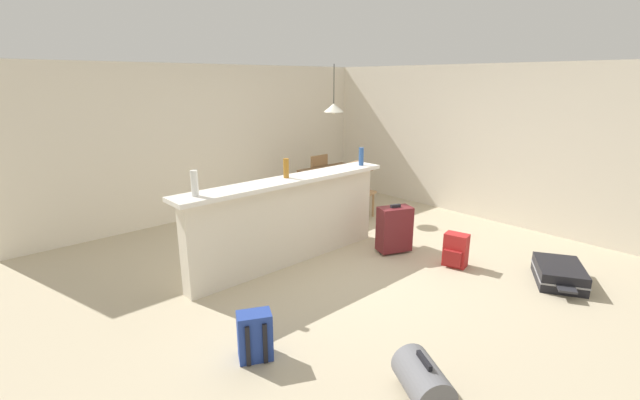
{
  "coord_description": "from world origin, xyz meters",
  "views": [
    {
      "loc": [
        -3.68,
        -3.57,
        2.26
      ],
      "look_at": [
        0.02,
        0.49,
        0.72
      ],
      "focal_mm": 24.21,
      "sensor_mm": 36.0,
      "label": 1
    }
  ],
  "objects_px": {
    "dining_chair_far_side": "(316,177)",
    "duffel_bag_grey": "(423,380)",
    "dining_chair_near_partition": "(356,187)",
    "suitcase_upright_maroon": "(394,229)",
    "backpack_blue": "(255,336)",
    "pendant_lamp": "(334,108)",
    "bottle_amber": "(286,168)",
    "backpack_red": "(456,251)",
    "bottle_white": "(194,183)",
    "dining_table": "(335,175)",
    "bottle_blue": "(361,156)",
    "suitcase_flat_black": "(559,274)"
  },
  "relations": [
    {
      "from": "suitcase_flat_black",
      "to": "backpack_blue",
      "type": "height_order",
      "value": "backpack_blue"
    },
    {
      "from": "dining_chair_near_partition",
      "to": "duffel_bag_grey",
      "type": "distance_m",
      "value": 4.37
    },
    {
      "from": "bottle_blue",
      "to": "duffel_bag_grey",
      "type": "height_order",
      "value": "bottle_blue"
    },
    {
      "from": "dining_chair_near_partition",
      "to": "pendant_lamp",
      "type": "distance_m",
      "value": 1.39
    },
    {
      "from": "dining_chair_near_partition",
      "to": "suitcase_flat_black",
      "type": "bearing_deg",
      "value": -91.64
    },
    {
      "from": "dining_chair_near_partition",
      "to": "bottle_white",
      "type": "bearing_deg",
      "value": -167.43
    },
    {
      "from": "bottle_amber",
      "to": "backpack_red",
      "type": "height_order",
      "value": "bottle_amber"
    },
    {
      "from": "bottle_blue",
      "to": "backpack_red",
      "type": "relative_size",
      "value": 0.59
    },
    {
      "from": "bottle_amber",
      "to": "duffel_bag_grey",
      "type": "bearing_deg",
      "value": -107.4
    },
    {
      "from": "backpack_blue",
      "to": "pendant_lamp",
      "type": "bearing_deg",
      "value": 37.23
    },
    {
      "from": "bottle_white",
      "to": "backpack_blue",
      "type": "distance_m",
      "value": 1.72
    },
    {
      "from": "bottle_blue",
      "to": "duffel_bag_grey",
      "type": "distance_m",
      "value": 3.46
    },
    {
      "from": "duffel_bag_grey",
      "to": "backpack_red",
      "type": "xyz_separation_m",
      "value": [
        2.27,
        1.09,
        0.05
      ]
    },
    {
      "from": "bottle_white",
      "to": "backpack_blue",
      "type": "xyz_separation_m",
      "value": [
        -0.23,
        -1.36,
        -1.03
      ]
    },
    {
      "from": "pendant_lamp",
      "to": "bottle_blue",
      "type": "bearing_deg",
      "value": -118.64
    },
    {
      "from": "dining_chair_near_partition",
      "to": "suitcase_upright_maroon",
      "type": "height_order",
      "value": "dining_chair_near_partition"
    },
    {
      "from": "suitcase_flat_black",
      "to": "backpack_blue",
      "type": "xyz_separation_m",
      "value": [
        -3.37,
        1.19,
        0.09
      ]
    },
    {
      "from": "dining_chair_far_side",
      "to": "duffel_bag_grey",
      "type": "height_order",
      "value": "dining_chair_far_side"
    },
    {
      "from": "dining_chair_near_partition",
      "to": "suitcase_flat_black",
      "type": "distance_m",
      "value": 3.3
    },
    {
      "from": "dining_table",
      "to": "suitcase_flat_black",
      "type": "height_order",
      "value": "dining_table"
    },
    {
      "from": "dining_chair_near_partition",
      "to": "dining_chair_far_side",
      "type": "bearing_deg",
      "value": 88.44
    },
    {
      "from": "dining_chair_near_partition",
      "to": "duffel_bag_grey",
      "type": "xyz_separation_m",
      "value": [
        -2.83,
        -3.3,
        -0.36
      ]
    },
    {
      "from": "bottle_white",
      "to": "dining_chair_near_partition",
      "type": "xyz_separation_m",
      "value": [
        3.23,
        0.72,
        -0.72
      ]
    },
    {
      "from": "bottle_amber",
      "to": "duffel_bag_grey",
      "type": "relative_size",
      "value": 0.42
    },
    {
      "from": "dining_table",
      "to": "dining_chair_near_partition",
      "type": "relative_size",
      "value": 1.18
    },
    {
      "from": "dining_chair_far_side",
      "to": "suitcase_flat_black",
      "type": "distance_m",
      "value": 4.35
    },
    {
      "from": "dining_table",
      "to": "suitcase_upright_maroon",
      "type": "bearing_deg",
      "value": -111.97
    },
    {
      "from": "bottle_white",
      "to": "dining_table",
      "type": "xyz_separation_m",
      "value": [
        3.24,
        1.24,
        -0.59
      ]
    },
    {
      "from": "bottle_white",
      "to": "bottle_blue",
      "type": "height_order",
      "value": "bottle_white"
    },
    {
      "from": "dining_chair_near_partition",
      "to": "suitcase_upright_maroon",
      "type": "xyz_separation_m",
      "value": [
        -0.77,
        -1.41,
        -0.19
      ]
    },
    {
      "from": "backpack_red",
      "to": "dining_table",
      "type": "bearing_deg",
      "value": 78.16
    },
    {
      "from": "dining_table",
      "to": "duffel_bag_grey",
      "type": "distance_m",
      "value": 4.79
    },
    {
      "from": "bottle_white",
      "to": "duffel_bag_grey",
      "type": "xyz_separation_m",
      "value": [
        0.4,
        -2.58,
        -1.08
      ]
    },
    {
      "from": "dining_table",
      "to": "pendant_lamp",
      "type": "relative_size",
      "value": 1.35
    },
    {
      "from": "bottle_white",
      "to": "dining_chair_near_partition",
      "type": "distance_m",
      "value": 3.39
    },
    {
      "from": "dining_chair_far_side",
      "to": "suitcase_flat_black",
      "type": "relative_size",
      "value": 1.05
    },
    {
      "from": "dining_table",
      "to": "dining_chair_far_side",
      "type": "height_order",
      "value": "dining_chair_far_side"
    },
    {
      "from": "bottle_amber",
      "to": "bottle_white",
      "type": "bearing_deg",
      "value": -178.2
    },
    {
      "from": "dining_chair_near_partition",
      "to": "backpack_red",
      "type": "distance_m",
      "value": 2.31
    },
    {
      "from": "dining_table",
      "to": "dining_chair_near_partition",
      "type": "xyz_separation_m",
      "value": [
        -0.01,
        -0.52,
        -0.13
      ]
    },
    {
      "from": "suitcase_flat_black",
      "to": "pendant_lamp",
      "type": "bearing_deg",
      "value": 89.27
    },
    {
      "from": "backpack_blue",
      "to": "backpack_red",
      "type": "height_order",
      "value": "same"
    },
    {
      "from": "bottle_white",
      "to": "suitcase_flat_black",
      "type": "height_order",
      "value": "bottle_white"
    },
    {
      "from": "suitcase_flat_black",
      "to": "suitcase_upright_maroon",
      "type": "distance_m",
      "value": 1.99
    },
    {
      "from": "bottle_amber",
      "to": "dining_chair_near_partition",
      "type": "xyz_separation_m",
      "value": [
        2.01,
        0.68,
        -0.7
      ]
    },
    {
      "from": "dining_chair_far_side",
      "to": "duffel_bag_grey",
      "type": "relative_size",
      "value": 1.64
    },
    {
      "from": "pendant_lamp",
      "to": "backpack_red",
      "type": "height_order",
      "value": "pendant_lamp"
    },
    {
      "from": "pendant_lamp",
      "to": "bottle_white",
      "type": "bearing_deg",
      "value": -158.78
    },
    {
      "from": "pendant_lamp",
      "to": "backpack_red",
      "type": "relative_size",
      "value": 1.94
    },
    {
      "from": "pendant_lamp",
      "to": "duffel_bag_grey",
      "type": "bearing_deg",
      "value": -126.09
    }
  ]
}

